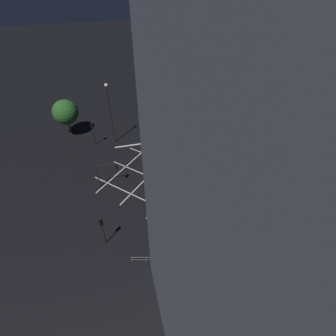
# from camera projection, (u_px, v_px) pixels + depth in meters

# --- Properties ---
(ground_plane) EXTENTS (200.00, 200.00, 0.00)m
(ground_plane) POSITION_uv_depth(u_px,v_px,m) (168.00, 173.00, 36.31)
(ground_plane) COLOR black
(road_markings) EXTENTS (19.87, 23.05, 0.01)m
(road_markings) POSITION_uv_depth(u_px,v_px,m) (213.00, 163.00, 37.93)
(road_markings) COLOR silver
(road_markings) RESTS_ON ground_plane
(traffic_light_ne_cross) EXTENTS (0.36, 0.39, 4.19)m
(traffic_light_ne_cross) POSITION_uv_depth(u_px,v_px,m) (93.00, 129.00, 39.50)
(traffic_light_ne_cross) COLOR black
(traffic_light_ne_cross) RESTS_ON ground_plane
(traffic_light_se_main) EXTENTS (0.39, 0.36, 3.78)m
(traffic_light_se_main) POSITION_uv_depth(u_px,v_px,m) (210.00, 113.00, 43.68)
(traffic_light_se_main) COLOR black
(traffic_light_se_main) RESTS_ON ground_plane
(traffic_light_sw_cross) EXTENTS (0.36, 0.39, 3.54)m
(traffic_light_sw_cross) POSITION_uv_depth(u_px,v_px,m) (273.00, 199.00, 29.12)
(traffic_light_sw_cross) COLOR black
(traffic_light_sw_cross) RESTS_ON ground_plane
(traffic_light_median_north) EXTENTS (0.36, 2.71, 3.57)m
(traffic_light_median_north) POSITION_uv_depth(u_px,v_px,m) (109.00, 170.00, 32.83)
(traffic_light_median_north) COLOR black
(traffic_light_median_north) RESTS_ON ground_plane
(traffic_light_median_south) EXTENTS (0.36, 2.78, 3.56)m
(traffic_light_median_south) POSITION_uv_depth(u_px,v_px,m) (228.00, 150.00, 35.91)
(traffic_light_median_south) COLOR black
(traffic_light_median_south) RESTS_ON ground_plane
(traffic_light_nw_main) EXTENTS (0.39, 0.36, 3.93)m
(traffic_light_nw_main) POSITION_uv_depth(u_px,v_px,m) (102.00, 226.00, 25.99)
(traffic_light_nw_main) COLOR black
(traffic_light_nw_main) RESTS_ON ground_plane
(traffic_light_sw_main) EXTENTS (2.25, 0.36, 3.96)m
(traffic_light_sw_main) POSITION_uv_depth(u_px,v_px,m) (272.00, 188.00, 29.96)
(traffic_light_sw_main) COLOR black
(traffic_light_sw_main) RESTS_ON ground_plane
(street_lamp_east) EXTENTS (0.47, 0.47, 8.01)m
(street_lamp_east) POSITION_uv_depth(u_px,v_px,m) (217.00, 94.00, 43.06)
(street_lamp_east) COLOR black
(street_lamp_east) RESTS_ON ground_plane
(street_lamp_west) EXTENTS (0.56, 0.56, 7.89)m
(street_lamp_west) POSITION_uv_depth(u_px,v_px,m) (150.00, 97.00, 41.37)
(street_lamp_west) COLOR black
(street_lamp_west) RESTS_ON ground_plane
(street_lamp_far) EXTENTS (0.51, 0.51, 9.67)m
(street_lamp_far) POSITION_uv_depth(u_px,v_px,m) (109.00, 104.00, 37.80)
(street_lamp_far) COLOR black
(street_lamp_far) RESTS_ON ground_plane
(street_tree_near) EXTENTS (3.98, 3.98, 6.05)m
(street_tree_near) POSITION_uv_depth(u_px,v_px,m) (65.00, 112.00, 41.21)
(street_tree_near) COLOR brown
(street_tree_near) RESTS_ON ground_plane
(street_tree_far) EXTENTS (3.48, 3.48, 5.60)m
(street_tree_far) POSITION_uv_depth(u_px,v_px,m) (225.00, 100.00, 44.88)
(street_tree_far) COLOR brown
(street_tree_far) RESTS_ON ground_plane
(waiting_car) EXTENTS (4.34, 1.83, 1.22)m
(waiting_car) POSITION_uv_depth(u_px,v_px,m) (223.00, 232.00, 28.10)
(waiting_car) COLOR #474C51
(waiting_car) RESTS_ON ground_plane
(pedestrian_railing) EXTENTS (1.77, 7.00, 1.05)m
(pedestrian_railing) POSITION_uv_depth(u_px,v_px,m) (168.00, 259.00, 25.56)
(pedestrian_railing) COLOR gray
(pedestrian_railing) RESTS_ON ground_plane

